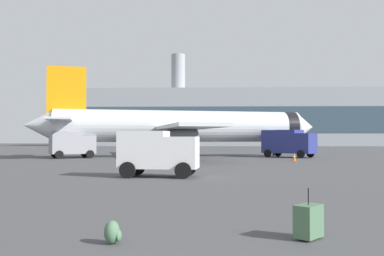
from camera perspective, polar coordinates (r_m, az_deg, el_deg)
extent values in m
cylinder|color=silver|center=(52.56, -1.38, 0.24)|extent=(30.00, 11.18, 3.80)
cone|color=silver|center=(57.92, 14.55, 0.13)|extent=(3.23, 4.10, 3.61)
cone|color=silver|center=(51.97, -19.64, 0.34)|extent=(3.95, 4.11, 3.42)
cylinder|color=black|center=(56.95, 12.58, 0.14)|extent=(2.33, 4.10, 3.88)
cube|color=silver|center=(60.26, -3.78, -0.26)|extent=(8.65, 16.69, 0.36)
cube|color=silver|center=(44.51, -0.65, 0.16)|extent=(8.65, 16.69, 0.36)
cylinder|color=gray|center=(57.78, -3.41, -1.50)|extent=(3.65, 2.93, 2.20)
cylinder|color=gray|center=(46.95, -1.28, -1.51)|extent=(3.65, 2.93, 2.20)
cube|color=orange|center=(51.91, -16.20, 4.30)|extent=(4.35, 1.45, 6.40)
cube|color=silver|center=(54.92, -16.53, 0.85)|extent=(4.02, 6.46, 0.24)
cube|color=silver|center=(48.54, -17.05, 1.15)|extent=(4.02, 6.46, 0.24)
cylinder|color=black|center=(56.12, 10.75, -2.70)|extent=(0.36, 0.36, 1.80)
cylinder|color=black|center=(54.57, -3.93, -2.76)|extent=(0.44, 0.44, 1.80)
cylinder|color=black|center=(49.83, -3.10, -2.89)|extent=(0.44, 0.44, 1.80)
cube|color=gray|center=(50.68, -13.74, -2.13)|extent=(2.56, 2.75, 2.04)
cube|color=#1E232D|center=(50.86, -12.96, -1.59)|extent=(1.07, 1.75, 0.84)
cube|color=gray|center=(50.13, -16.39, -1.91)|extent=(3.80, 3.47, 2.40)
cylinder|color=black|center=(51.85, -13.94, -3.29)|extent=(0.89, 0.64, 0.90)
cylinder|color=black|center=(49.63, -13.28, -3.38)|extent=(0.89, 0.64, 0.90)
cylinder|color=black|center=(51.11, -17.60, -3.29)|extent=(0.89, 0.64, 0.90)
cylinder|color=black|center=(48.86, -17.09, -3.38)|extent=(0.89, 0.64, 0.90)
cube|color=navy|center=(50.69, 14.80, -1.98)|extent=(2.81, 2.92, 2.29)
cube|color=#1E232D|center=(50.39, 15.53, -1.36)|extent=(1.40, 1.74, 0.95)
cube|color=navy|center=(52.06, 11.82, -1.76)|extent=(4.88, 4.56, 2.70)
cylinder|color=black|center=(51.87, 15.35, -3.28)|extent=(0.84, 0.73, 0.90)
cylinder|color=black|center=(49.62, 14.12, -3.37)|extent=(0.84, 0.73, 0.90)
cylinder|color=black|center=(53.79, 11.28, -3.23)|extent=(0.84, 0.73, 0.90)
cylinder|color=black|center=(51.62, 9.93, -3.32)|extent=(0.84, 0.73, 0.90)
cube|color=white|center=(24.41, -1.33, -3.25)|extent=(1.95, 2.16, 1.78)
cube|color=#1E232D|center=(24.30, 0.41, -2.27)|extent=(0.26, 1.80, 0.74)
cube|color=white|center=(24.85, -6.36, -2.85)|extent=(2.82, 2.25, 2.10)
cylinder|color=black|center=(25.46, -0.48, -5.29)|extent=(0.92, 0.31, 0.90)
cylinder|color=black|center=(23.39, -1.20, -5.63)|extent=(0.92, 0.31, 0.90)
cylinder|color=black|center=(26.08, -7.22, -5.19)|extent=(0.92, 0.31, 0.90)
cylinder|color=black|center=(24.06, -8.50, -5.50)|extent=(0.92, 0.31, 0.90)
cube|color=#F2590C|center=(62.37, -5.61, -3.40)|extent=(0.44, 0.44, 0.04)
cone|color=#F2590C|center=(62.36, -5.61, -3.10)|extent=(0.36, 0.36, 0.61)
cylinder|color=white|center=(62.36, -5.61, -3.07)|extent=(0.23, 0.23, 0.10)
cube|color=#F2590C|center=(36.84, -2.95, -4.77)|extent=(0.44, 0.44, 0.04)
cone|color=#F2590C|center=(36.82, -2.95, -4.24)|extent=(0.36, 0.36, 0.64)
cylinder|color=white|center=(36.82, -2.95, -4.19)|extent=(0.23, 0.23, 0.10)
cube|color=#F2590C|center=(40.34, -8.67, -4.46)|extent=(0.44, 0.44, 0.04)
cone|color=#F2590C|center=(40.33, -8.67, -4.00)|extent=(0.36, 0.36, 0.61)
cylinder|color=white|center=(40.33, -8.67, -3.96)|extent=(0.23, 0.23, 0.10)
cube|color=#F2590C|center=(43.44, 13.31, -4.22)|extent=(0.44, 0.44, 0.04)
cone|color=#F2590C|center=(43.43, 13.30, -3.71)|extent=(0.36, 0.36, 0.75)
cylinder|color=white|center=(43.43, 13.30, -3.66)|extent=(0.23, 0.23, 0.10)
cube|color=#476B4C|center=(9.84, 15.10, -11.75)|extent=(0.72, 0.75, 0.70)
cylinder|color=black|center=(9.76, 15.08, -8.69)|extent=(0.02, 0.02, 0.36)
cylinder|color=black|center=(10.10, 15.73, -13.50)|extent=(0.08, 0.08, 0.08)
cylinder|color=black|center=(9.72, 14.48, -13.99)|extent=(0.08, 0.08, 0.08)
ellipsoid|color=#476B4C|center=(9.29, -10.51, -13.34)|extent=(0.32, 0.40, 0.48)
ellipsoid|color=#476B4C|center=(9.27, -9.65, -13.82)|extent=(0.12, 0.28, 0.24)
cube|color=gray|center=(138.17, 4.69, 1.25)|extent=(98.76, 22.93, 17.25)
cube|color=#334756|center=(126.65, 4.94, 1.10)|extent=(93.82, 0.10, 7.76)
cylinder|color=gray|center=(139.77, -1.83, 7.24)|extent=(4.40, 4.40, 12.00)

